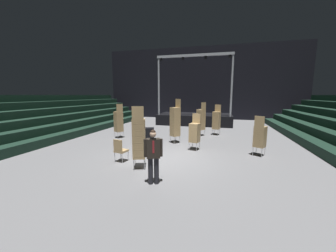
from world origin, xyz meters
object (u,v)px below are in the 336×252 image
chair_stack_front_right (260,136)px  stage_riser (195,118)px  chair_stack_rear_left (175,121)px  chair_stack_front_left (139,138)px  chair_stack_mid_left (195,132)px  man_with_tie (153,154)px  chair_stack_mid_centre (216,120)px  loose_chair_near_man (120,149)px  chair_stack_rear_right (119,121)px  chair_stack_mid_right (201,119)px  equipment_road_case (147,133)px

chair_stack_front_right → stage_riser: bearing=143.8°
chair_stack_rear_left → stage_riser: bearing=-50.2°
chair_stack_front_left → chair_stack_mid_left: size_ratio=1.28×
man_with_tie → chair_stack_front_left: 1.43m
chair_stack_mid_centre → chair_stack_rear_left: bearing=71.6°
chair_stack_front_right → chair_stack_mid_centre: 4.70m
stage_riser → chair_stack_mid_left: (1.08, -8.87, 0.33)m
chair_stack_mid_centre → loose_chair_near_man: bearing=79.7°
chair_stack_mid_left → loose_chair_near_man: bearing=59.1°
chair_stack_rear_right → loose_chair_near_man: 4.72m
chair_stack_front_right → chair_stack_mid_right: size_ratio=0.81×
chair_stack_mid_centre → chair_stack_front_right: bearing=133.1°
man_with_tie → chair_stack_mid_centre: (1.69, 8.15, 0.08)m
man_with_tie → equipment_road_case: man_with_tie is taller
man_with_tie → chair_stack_front_left: chair_stack_front_left is taller
chair_stack_front_left → chair_stack_rear_right: size_ratio=1.08×
chair_stack_rear_left → chair_stack_front_left: bearing=125.4°
chair_stack_mid_centre → chair_stack_mid_left: bearing=95.4°
chair_stack_mid_left → chair_stack_rear_left: (-1.25, 1.17, 0.34)m
loose_chair_near_man → chair_stack_mid_left: bearing=54.6°
chair_stack_rear_left → loose_chair_near_man: bearing=109.7°
chair_stack_mid_right → equipment_road_case: size_ratio=2.47×
chair_stack_rear_right → chair_stack_front_left: bearing=-112.5°
stage_riser → chair_stack_front_right: 9.91m
man_with_tie → chair_stack_rear_right: size_ratio=0.79×
stage_riser → chair_stack_rear_left: size_ratio=2.69×
stage_riser → man_with_tie: size_ratio=3.96×
chair_stack_front_left → equipment_road_case: size_ratio=2.56×
chair_stack_mid_right → equipment_road_case: (-3.19, -1.72, -0.79)m
stage_riser → chair_stack_front_right: bearing=-66.3°
chair_stack_front_right → loose_chair_near_man: bearing=-127.4°
chair_stack_front_right → chair_stack_rear_left: 4.38m
chair_stack_mid_right → loose_chair_near_man: size_ratio=2.35×
man_with_tie → equipment_road_case: size_ratio=1.87×
chair_stack_mid_left → chair_stack_mid_right: chair_stack_mid_right is taller
stage_riser → loose_chair_near_man: bearing=-98.1°
chair_stack_rear_right → loose_chair_near_man: bearing=-119.4°
stage_riser → chair_stack_rear_right: 8.30m
chair_stack_rear_left → loose_chair_near_man: chair_stack_rear_left is taller
chair_stack_mid_left → chair_stack_mid_right: size_ratio=0.81×
chair_stack_mid_left → equipment_road_case: chair_stack_mid_left is taller
chair_stack_rear_left → equipment_road_case: (-1.98, 0.71, -0.91)m
man_with_tie → chair_stack_rear_left: (-0.51, 5.23, 0.29)m
man_with_tie → chair_stack_mid_right: (0.70, 7.65, 0.16)m
man_with_tie → chair_stack_mid_left: (0.73, 4.06, -0.05)m
chair_stack_front_right → chair_stack_mid_centre: size_ratio=0.88×
chair_stack_front_right → loose_chair_near_man: size_ratio=1.90×
stage_riser → man_with_tie: 12.94m
chair_stack_mid_left → chair_stack_front_left: bearing=76.9°
chair_stack_rear_left → loose_chair_near_man: size_ratio=2.62×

